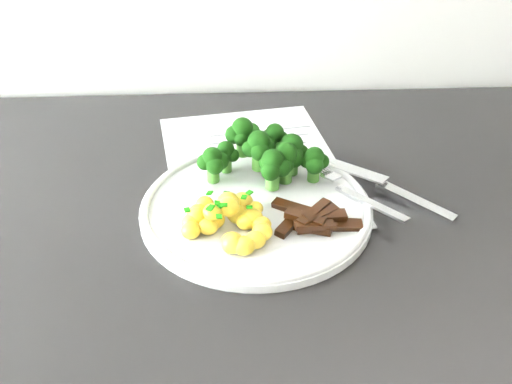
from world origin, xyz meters
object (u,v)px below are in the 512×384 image
at_px(recipe_paper, 254,167).
at_px(potatoes, 228,220).
at_px(broccoli, 266,152).
at_px(fork, 357,194).
at_px(plate, 256,207).
at_px(beef_strips, 314,220).
at_px(knife, 394,192).

height_order(recipe_paper, potatoes, potatoes).
distance_m(broccoli, fork, 0.12).
relative_size(plate, fork, 1.99).
bearing_deg(broccoli, beef_strips, -66.29).
bearing_deg(beef_strips, potatoes, -179.29).
xyz_separation_m(plate, beef_strips, (0.06, -0.04, 0.01)).
relative_size(broccoli, fork, 1.18).
distance_m(plate, fork, 0.12).
height_order(recipe_paper, beef_strips, beef_strips).
bearing_deg(potatoes, fork, 18.14).
xyz_separation_m(potatoes, beef_strips, (0.10, 0.00, -0.00)).
bearing_deg(broccoli, fork, -28.55).
relative_size(plate, potatoes, 2.73).
distance_m(plate, knife, 0.17).
bearing_deg(broccoli, potatoes, -114.49).
xyz_separation_m(recipe_paper, knife, (0.17, -0.08, 0.01)).
bearing_deg(recipe_paper, beef_strips, -66.94).
bearing_deg(potatoes, beef_strips, 0.71).
xyz_separation_m(recipe_paper, plate, (-0.00, -0.10, 0.01)).
xyz_separation_m(plate, knife, (0.17, 0.02, 0.00)).
height_order(beef_strips, fork, beef_strips).
bearing_deg(potatoes, plate, 52.05).
height_order(recipe_paper, knife, knife).
relative_size(plate, beef_strips, 2.73).
xyz_separation_m(broccoli, potatoes, (-0.05, -0.11, -0.02)).
distance_m(potatoes, beef_strips, 0.10).
bearing_deg(beef_strips, knife, 30.99).
bearing_deg(recipe_paper, broccoli, -68.95).
height_order(broccoli, potatoes, broccoli).
xyz_separation_m(potatoes, fork, (0.16, 0.05, -0.00)).
distance_m(fork, knife, 0.05).
relative_size(broccoli, beef_strips, 1.62).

